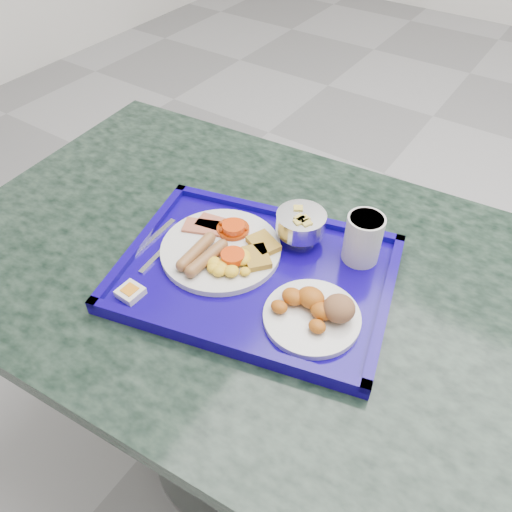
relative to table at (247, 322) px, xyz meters
The scene contains 10 objects.
floor 1.06m from the table, 60.62° to the left, with size 6.00×6.00×0.00m, color #9B9B9D.
table is the anchor object (origin of this frame).
tray 0.20m from the table, 33.64° to the right, with size 0.55×0.46×0.03m.
main_plate 0.22m from the table, 142.84° to the right, with size 0.22×0.22×0.03m.
bread_plate 0.29m from the table, 18.31° to the right, with size 0.16×0.16×0.05m.
fruit_bowl 0.27m from the table, 53.81° to the left, with size 0.09×0.09×0.06m.
juice_cup 0.33m from the table, 31.44° to the left, with size 0.07×0.07×0.09m.
spoon 0.24m from the table, 167.92° to the right, with size 0.03×0.17×0.01m.
knife 0.28m from the table, 153.19° to the right, with size 0.01×0.16×0.00m, color silver.
jam_packet 0.31m from the table, 117.75° to the right, with size 0.04×0.04×0.02m.
Camera 1 is at (-0.05, -1.33, 1.39)m, focal length 35.00 mm.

